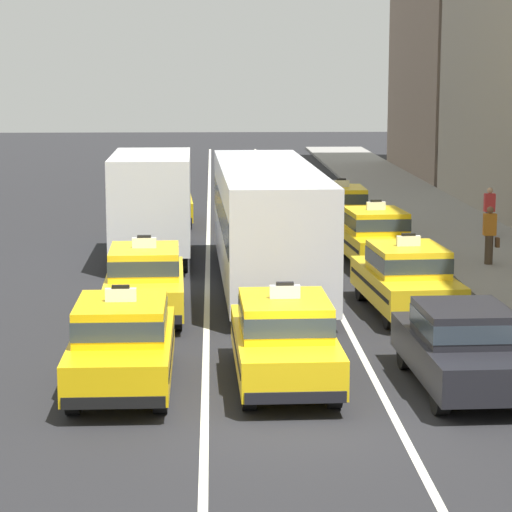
# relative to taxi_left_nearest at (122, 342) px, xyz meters

# --- Properties ---
(ground_plane) EXTENTS (160.00, 160.00, 0.00)m
(ground_plane) POSITION_rel_taxi_left_nearest_xyz_m (3.11, -1.98, -0.88)
(ground_plane) COLOR #232326
(lane_stripe_left_center) EXTENTS (0.14, 80.00, 0.01)m
(lane_stripe_left_center) POSITION_rel_taxi_left_nearest_xyz_m (1.51, 18.02, -0.87)
(lane_stripe_left_center) COLOR silver
(lane_stripe_left_center) RESTS_ON ground
(lane_stripe_center_right) EXTENTS (0.14, 80.00, 0.01)m
(lane_stripe_center_right) POSITION_rel_taxi_left_nearest_xyz_m (4.71, 18.02, -0.87)
(lane_stripe_center_right) COLOR silver
(lane_stripe_center_right) RESTS_ON ground
(sidewalk_curb) EXTENTS (4.00, 90.00, 0.15)m
(sidewalk_curb) POSITION_rel_taxi_left_nearest_xyz_m (10.31, 13.02, -0.80)
(sidewalk_curb) COLOR gray
(sidewalk_curb) RESTS_ON ground
(taxi_left_nearest) EXTENTS (1.86, 4.58, 1.96)m
(taxi_left_nearest) POSITION_rel_taxi_left_nearest_xyz_m (0.00, 0.00, 0.00)
(taxi_left_nearest) COLOR black
(taxi_left_nearest) RESTS_ON ground
(taxi_left_second) EXTENTS (1.96, 4.61, 1.96)m
(taxi_left_second) POSITION_rel_taxi_left_nearest_xyz_m (0.06, 5.85, 0.00)
(taxi_left_second) COLOR black
(taxi_left_second) RESTS_ON ground
(box_truck_left_third) EXTENTS (2.38, 6.99, 3.27)m
(box_truck_left_third) POSITION_rel_taxi_left_nearest_xyz_m (-0.16, 13.74, 0.90)
(box_truck_left_third) COLOR black
(box_truck_left_third) RESTS_ON ground
(taxi_left_fourth) EXTENTS (2.02, 4.64, 1.96)m
(taxi_left_fourth) POSITION_rel_taxi_left_nearest_xyz_m (-0.03, 21.12, 0.00)
(taxi_left_fourth) COLOR black
(taxi_left_fourth) RESTS_ON ground
(taxi_center_nearest) EXTENTS (1.91, 4.60, 1.96)m
(taxi_center_nearest) POSITION_rel_taxi_left_nearest_xyz_m (2.98, 0.16, 0.00)
(taxi_center_nearest) COLOR black
(taxi_center_nearest) RESTS_ON ground
(bus_center_second) EXTENTS (2.80, 11.26, 3.22)m
(bus_center_second) POSITION_rel_taxi_left_nearest_xyz_m (3.13, 9.50, 0.94)
(bus_center_second) COLOR black
(bus_center_second) RESTS_ON ground
(taxi_center_third) EXTENTS (2.09, 4.66, 1.96)m
(taxi_center_third) POSITION_rel_taxi_left_nearest_xyz_m (3.29, 18.74, 0.00)
(taxi_center_third) COLOR black
(taxi_center_third) RESTS_ON ground
(sedan_right_nearest) EXTENTS (1.90, 4.35, 1.58)m
(sedan_right_nearest) POSITION_rel_taxi_left_nearest_xyz_m (6.20, -0.34, -0.03)
(sedan_right_nearest) COLOR black
(sedan_right_nearest) RESTS_ON ground
(taxi_right_second) EXTENTS (2.11, 4.67, 1.96)m
(taxi_right_second) POSITION_rel_taxi_left_nearest_xyz_m (6.28, 5.89, 0.00)
(taxi_right_second) COLOR black
(taxi_right_second) RESTS_ON ground
(taxi_right_third) EXTENTS (2.12, 4.67, 1.96)m
(taxi_right_third) POSITION_rel_taxi_left_nearest_xyz_m (6.48, 12.37, 0.00)
(taxi_right_third) COLOR black
(taxi_right_third) RESTS_ON ground
(taxi_right_fourth) EXTENTS (1.83, 4.56, 1.96)m
(taxi_right_fourth) POSITION_rel_taxi_left_nearest_xyz_m (6.19, 18.55, 0.00)
(taxi_right_fourth) COLOR black
(taxi_right_fourth) RESTS_ON ground
(pedestrian_near_crosswalk) EXTENTS (0.47, 0.24, 1.69)m
(pedestrian_near_crosswalk) POSITION_rel_taxi_left_nearest_xyz_m (9.72, 11.51, 0.12)
(pedestrian_near_crosswalk) COLOR #473828
(pedestrian_near_crosswalk) RESTS_ON sidewalk_curb
(pedestrian_trailing) EXTENTS (0.36, 0.24, 1.65)m
(pedestrian_trailing) POSITION_rel_taxi_left_nearest_xyz_m (11.05, 16.82, 0.11)
(pedestrian_trailing) COLOR slate
(pedestrian_trailing) RESTS_ON sidewalk_curb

